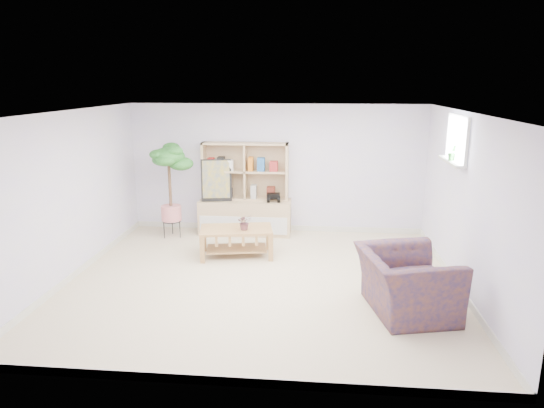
# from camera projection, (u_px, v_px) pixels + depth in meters

# --- Properties ---
(floor) EXTENTS (5.50, 5.00, 0.01)m
(floor) POSITION_uv_depth(u_px,v_px,m) (261.00, 281.00, 6.98)
(floor) COLOR beige
(floor) RESTS_ON ground
(ceiling) EXTENTS (5.50, 5.00, 0.01)m
(ceiling) POSITION_uv_depth(u_px,v_px,m) (260.00, 112.00, 6.39)
(ceiling) COLOR white
(ceiling) RESTS_ON walls
(walls) EXTENTS (5.51, 5.01, 2.40)m
(walls) POSITION_uv_depth(u_px,v_px,m) (261.00, 200.00, 6.68)
(walls) COLOR white
(walls) RESTS_ON floor
(baseboard) EXTENTS (5.50, 5.00, 0.10)m
(baseboard) POSITION_uv_depth(u_px,v_px,m) (261.00, 278.00, 6.96)
(baseboard) COLOR silver
(baseboard) RESTS_ON floor
(window) EXTENTS (0.10, 0.98, 0.68)m
(window) POSITION_uv_depth(u_px,v_px,m) (458.00, 139.00, 6.82)
(window) COLOR silver
(window) RESTS_ON walls
(window_sill) EXTENTS (0.14, 1.00, 0.04)m
(window_sill) POSITION_uv_depth(u_px,v_px,m) (451.00, 162.00, 6.90)
(window_sill) COLOR silver
(window_sill) RESTS_ON walls
(storage_unit) EXTENTS (1.70, 0.57, 1.70)m
(storage_unit) POSITION_uv_depth(u_px,v_px,m) (245.00, 189.00, 8.98)
(storage_unit) COLOR tan
(storage_unit) RESTS_ON floor
(poster) EXTENTS (0.57, 0.23, 0.77)m
(poster) POSITION_uv_depth(u_px,v_px,m) (216.00, 180.00, 8.91)
(poster) COLOR gold
(poster) RESTS_ON storage_unit
(toy_truck) EXTENTS (0.36, 0.27, 0.18)m
(toy_truck) POSITION_uv_depth(u_px,v_px,m) (273.00, 197.00, 8.90)
(toy_truck) COLOR black
(toy_truck) RESTS_ON storage_unit
(coffee_table) EXTENTS (1.25, 0.82, 0.47)m
(coffee_table) POSITION_uv_depth(u_px,v_px,m) (236.00, 242.00, 7.93)
(coffee_table) COLOR tan
(coffee_table) RESTS_ON floor
(table_plant) EXTENTS (0.28, 0.26, 0.26)m
(table_plant) POSITION_uv_depth(u_px,v_px,m) (245.00, 222.00, 7.76)
(table_plant) COLOR #245628
(table_plant) RESTS_ON coffee_table
(floor_tree) EXTENTS (0.78, 0.78, 1.73)m
(floor_tree) POSITION_uv_depth(u_px,v_px,m) (170.00, 191.00, 8.76)
(floor_tree) COLOR #1D611B
(floor_tree) RESTS_ON floor
(armchair) EXTENTS (1.27, 1.39, 0.88)m
(armchair) POSITION_uv_depth(u_px,v_px,m) (406.00, 279.00, 5.95)
(armchair) COLOR navy
(armchair) RESTS_ON floor
(sill_plant) EXTENTS (0.14, 0.12, 0.23)m
(sill_plant) POSITION_uv_depth(u_px,v_px,m) (452.00, 152.00, 6.86)
(sill_plant) COLOR #1D611B
(sill_plant) RESTS_ON window_sill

